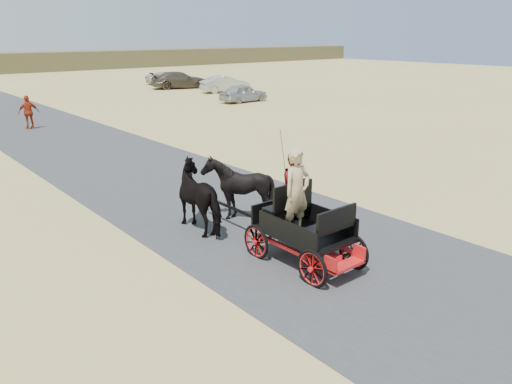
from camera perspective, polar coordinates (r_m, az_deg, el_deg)
ground at (r=12.00m, az=5.09°, el=-5.57°), size 140.00×140.00×0.00m
road at (r=12.00m, az=5.09°, el=-5.54°), size 6.00×140.00×0.01m
carriage at (r=10.79m, az=5.47°, el=-6.24°), size 1.30×2.40×0.72m
horse_left at (r=12.46m, az=-6.07°, el=-0.53°), size 0.91×2.01×1.70m
horse_right at (r=13.07m, az=-2.07°, el=0.44°), size 1.37×1.54×1.70m
driver_man at (r=10.25m, az=4.69°, el=-0.00°), size 0.66×0.43×1.80m
passenger_woman at (r=10.99m, az=4.54°, el=0.62°), size 0.77×0.60×1.58m
pedestrian at (r=28.38m, az=-24.55°, el=8.29°), size 1.01×0.42×1.73m
car_a at (r=36.46m, az=-1.44°, el=11.23°), size 3.72×1.59×1.25m
car_b at (r=42.58m, az=-3.53°, el=12.20°), size 4.33×2.32×1.36m
car_c at (r=46.22m, az=-8.72°, el=12.54°), size 5.43×3.36×1.47m
car_d at (r=50.44m, az=-10.05°, el=12.71°), size 4.48×2.71×1.16m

